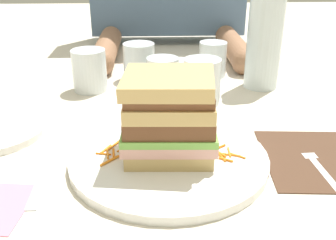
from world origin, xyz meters
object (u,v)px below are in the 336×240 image
at_px(napkin_dark, 312,158).
at_px(empty_tumbler_0, 163,75).
at_px(empty_tumbler_1, 89,70).
at_px(empty_tumbler_2, 213,59).
at_px(fork, 319,164).
at_px(water_bottle, 266,29).
at_px(knife, 46,168).
at_px(sandwich, 169,117).
at_px(juice_glass, 202,84).
at_px(empty_tumbler_3, 139,62).
at_px(main_plate, 169,158).

height_order(napkin_dark, empty_tumbler_0, empty_tumbler_0).
height_order(empty_tumbler_1, empty_tumbler_2, empty_tumbler_1).
xyz_separation_m(fork, water_bottle, (-0.00, 0.33, 0.12)).
xyz_separation_m(knife, empty_tumbler_2, (0.29, 0.40, 0.04)).
height_order(sandwich, fork, sandwich).
distance_m(sandwich, empty_tumbler_2, 0.41).
height_order(juice_glass, empty_tumbler_3, juice_glass).
height_order(sandwich, empty_tumbler_3, sandwich).
bearing_deg(empty_tumbler_0, empty_tumbler_1, 176.50).
bearing_deg(main_plate, sandwich, -109.60).
distance_m(napkin_dark, juice_glass, 0.26).
xyz_separation_m(main_plate, fork, (0.21, -0.02, -0.00)).
relative_size(sandwich, empty_tumbler_0, 1.86).
height_order(sandwich, empty_tumbler_0, sandwich).
height_order(empty_tumbler_0, empty_tumbler_2, empty_tumbler_2).
bearing_deg(sandwich, main_plate, 70.40).
height_order(juice_glass, empty_tumbler_0, juice_glass).
distance_m(juice_glass, empty_tumbler_1, 0.24).
xyz_separation_m(fork, empty_tumbler_0, (-0.21, 0.32, 0.03)).
distance_m(main_plate, empty_tumbler_1, 0.34).
bearing_deg(empty_tumbler_2, napkin_dark, -76.39).
distance_m(knife, empty_tumbler_0, 0.35).
bearing_deg(empty_tumbler_3, knife, -107.39).
distance_m(empty_tumbler_0, empty_tumbler_1, 0.15).
height_order(juice_glass, water_bottle, water_bottle).
relative_size(main_plate, juice_glass, 3.21).
bearing_deg(knife, water_bottle, 40.29).
distance_m(water_bottle, empty_tumbler_2, 0.15).
bearing_deg(napkin_dark, sandwich, -179.97).
bearing_deg(empty_tumbler_1, knife, -93.33).
xyz_separation_m(sandwich, empty_tumbler_0, (-0.00, 0.29, -0.04)).
bearing_deg(napkin_dark, main_plate, 179.91).
relative_size(empty_tumbler_1, empty_tumbler_2, 1.09).
distance_m(fork, juice_glass, 0.28).
xyz_separation_m(main_plate, empty_tumbler_3, (-0.05, 0.37, 0.03)).
bearing_deg(water_bottle, knife, -139.71).
height_order(water_bottle, empty_tumbler_0, water_bottle).
bearing_deg(juice_glass, knife, -136.28).
xyz_separation_m(main_plate, napkin_dark, (0.21, -0.00, -0.01)).
bearing_deg(empty_tumbler_2, juice_glass, -104.67).
height_order(empty_tumbler_2, empty_tumbler_3, empty_tumbler_3).
height_order(sandwich, knife, sandwich).
relative_size(water_bottle, empty_tumbler_0, 3.93).
bearing_deg(empty_tumbler_2, empty_tumbler_0, -141.04).
xyz_separation_m(main_plate, empty_tumbler_0, (-0.00, 0.29, 0.03)).
distance_m(knife, water_bottle, 0.52).
height_order(main_plate, empty_tumbler_1, empty_tumbler_1).
distance_m(knife, empty_tumbler_3, 0.40).
relative_size(napkin_dark, empty_tumbler_2, 2.22).
relative_size(sandwich, knife, 0.66).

